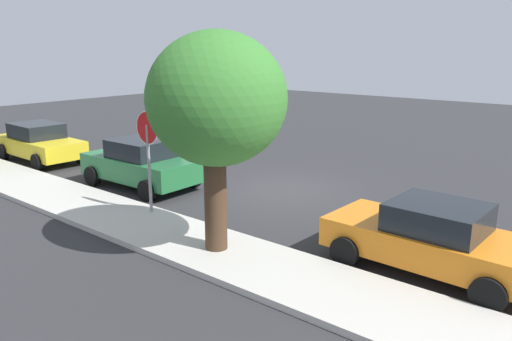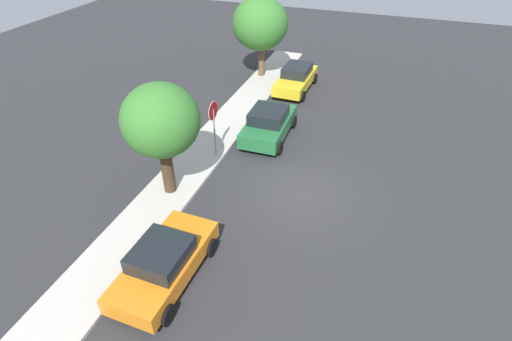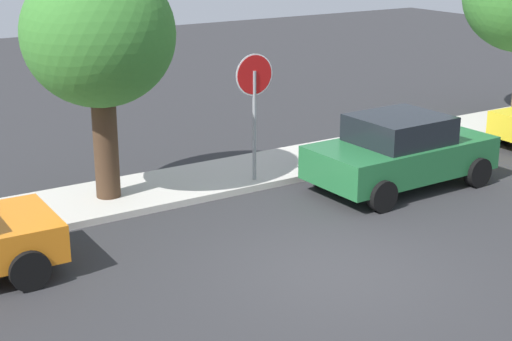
% 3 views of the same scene
% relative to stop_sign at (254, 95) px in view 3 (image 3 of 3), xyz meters
% --- Properties ---
extents(ground_plane, '(60.00, 60.00, 0.00)m').
position_rel_stop_sign_xyz_m(ground_plane, '(-1.21, -4.38, -1.98)').
color(ground_plane, '#2D2D30').
extents(sidewalk_curb, '(32.00, 2.10, 0.14)m').
position_rel_stop_sign_xyz_m(sidewalk_curb, '(-1.21, 0.69, -1.91)').
color(sidewalk_curb, beige).
rests_on(sidewalk_curb, ground_plane).
extents(stop_sign, '(0.87, 0.08, 2.84)m').
position_rel_stop_sign_xyz_m(stop_sign, '(0.00, 0.00, 0.00)').
color(stop_sign, gray).
rests_on(stop_sign, ground_plane).
extents(parked_car_green, '(4.05, 2.15, 1.56)m').
position_rel_stop_sign_xyz_m(parked_car_green, '(2.56, -1.72, -1.20)').
color(parked_car_green, '#236B38').
rests_on(parked_car_green, ground_plane).
extents(street_tree_near_corner, '(2.91, 2.91, 4.78)m').
position_rel_stop_sign_xyz_m(street_tree_near_corner, '(-3.08, 0.61, 1.36)').
color(street_tree_near_corner, '#422D1E').
rests_on(street_tree_near_corner, ground_plane).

